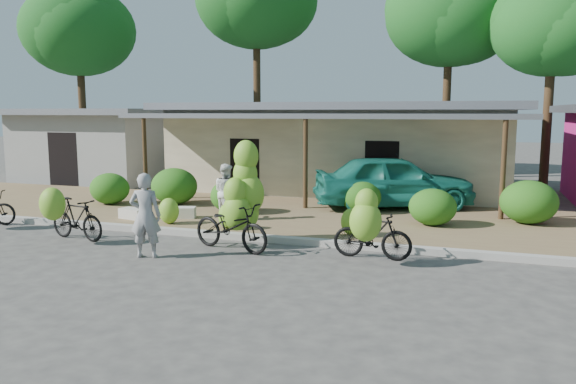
% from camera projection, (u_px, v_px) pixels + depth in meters
% --- Properties ---
extents(ground, '(100.00, 100.00, 0.00)m').
position_uv_depth(ground, '(219.00, 262.00, 11.44)').
color(ground, '#3F3D3B').
rests_on(ground, ground).
extents(sidewalk, '(60.00, 6.00, 0.12)m').
position_uv_depth(sidewalk, '(294.00, 216.00, 16.12)').
color(sidewalk, olive).
rests_on(sidewalk, ground).
extents(curb, '(60.00, 0.25, 0.15)m').
position_uv_depth(curb, '(255.00, 238.00, 13.30)').
color(curb, '#A8A399').
rests_on(curb, ground).
extents(shop_main, '(13.00, 8.50, 3.35)m').
position_uv_depth(shop_main, '(342.00, 146.00, 21.45)').
color(shop_main, beige).
rests_on(shop_main, ground).
extents(shop_grey, '(7.00, 6.00, 3.15)m').
position_uv_depth(shop_grey, '(101.00, 144.00, 24.99)').
color(shop_grey, gray).
rests_on(shop_grey, ground).
extents(tree_back_left, '(5.49, 5.39, 9.04)m').
position_uv_depth(tree_back_left, '(77.00, 29.00, 27.06)').
color(tree_back_left, '#442B1B').
rests_on(tree_back_left, ground).
extents(tree_center_right, '(5.78, 5.70, 9.56)m').
position_uv_depth(tree_center_right, '(446.00, 13.00, 24.93)').
color(tree_center_right, '#442B1B').
rests_on(tree_center_right, ground).
extents(tree_near_right, '(4.88, 4.73, 8.18)m').
position_uv_depth(tree_near_right, '(548.00, 26.00, 21.93)').
color(tree_near_right, '#442B1B').
rests_on(tree_near_right, ground).
extents(hedge_0, '(1.27, 1.14, 0.99)m').
position_uv_depth(hedge_0, '(110.00, 189.00, 17.79)').
color(hedge_0, '#185D15').
rests_on(hedge_0, sidewalk).
extents(hedge_1, '(1.48, 1.33, 1.15)m').
position_uv_depth(hedge_1, '(174.00, 186.00, 17.74)').
color(hedge_1, '#185D15').
rests_on(hedge_1, sidewalk).
extents(hedge_2, '(1.25, 1.13, 0.98)m').
position_uv_depth(hedge_2, '(232.00, 196.00, 16.30)').
color(hedge_2, '#185D15').
rests_on(hedge_2, sidewalk).
extents(hedge_3, '(1.19, 1.07, 0.93)m').
position_uv_depth(hedge_3, '(361.00, 196.00, 16.34)').
color(hedge_3, '#185D15').
rests_on(hedge_3, sidewalk).
extents(hedge_4, '(1.22, 1.10, 0.95)m').
position_uv_depth(hedge_4, '(433.00, 207.00, 14.47)').
color(hedge_4, '#185D15').
rests_on(hedge_4, sidewalk).
extents(hedge_5, '(1.46, 1.32, 1.14)m').
position_uv_depth(hedge_5, '(529.00, 202.00, 14.68)').
color(hedge_5, '#185D15').
rests_on(hedge_5, sidewalk).
extents(bike_left, '(1.74, 1.29, 1.34)m').
position_uv_depth(bike_left, '(71.00, 216.00, 13.21)').
color(bike_left, black).
rests_on(bike_left, ground).
extents(bike_center, '(2.13, 1.45, 2.41)m').
position_uv_depth(bike_center, '(237.00, 209.00, 12.48)').
color(bike_center, black).
rests_on(bike_center, ground).
extents(bike_right, '(1.67, 1.19, 1.56)m').
position_uv_depth(bike_right, '(370.00, 229.00, 11.40)').
color(bike_right, black).
rests_on(bike_right, ground).
extents(loose_banana_a, '(0.55, 0.46, 0.68)m').
position_uv_depth(loose_banana_a, '(169.00, 211.00, 14.68)').
color(loose_banana_a, '#88C932').
rests_on(loose_banana_a, sidewalk).
extents(loose_banana_b, '(0.53, 0.45, 0.66)m').
position_uv_depth(loose_banana_b, '(229.00, 216.00, 14.01)').
color(loose_banana_b, '#88C932').
rests_on(loose_banana_b, sidewalk).
extents(loose_banana_c, '(0.52, 0.44, 0.65)m').
position_uv_depth(loose_banana_c, '(352.00, 222.00, 13.34)').
color(loose_banana_c, '#88C932').
rests_on(loose_banana_c, sidewalk).
extents(sack_near, '(0.93, 0.65, 0.30)m').
position_uv_depth(sack_near, '(180.00, 213.00, 15.52)').
color(sack_near, silver).
rests_on(sack_near, sidewalk).
extents(sack_far, '(0.82, 0.54, 0.28)m').
position_uv_depth(sack_far, '(133.00, 214.00, 15.41)').
color(sack_far, silver).
rests_on(sack_far, sidewalk).
extents(vendor, '(0.75, 0.60, 1.79)m').
position_uv_depth(vendor, '(145.00, 215.00, 11.68)').
color(vendor, gray).
rests_on(vendor, ground).
extents(bystander, '(0.94, 0.88, 1.53)m').
position_uv_depth(bystander, '(226.00, 192.00, 15.20)').
color(bystander, white).
rests_on(bystander, sidewalk).
extents(teal_van, '(5.18, 3.70, 1.64)m').
position_uv_depth(teal_van, '(394.00, 181.00, 17.07)').
color(teal_van, '#197363').
rests_on(teal_van, sidewalk).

